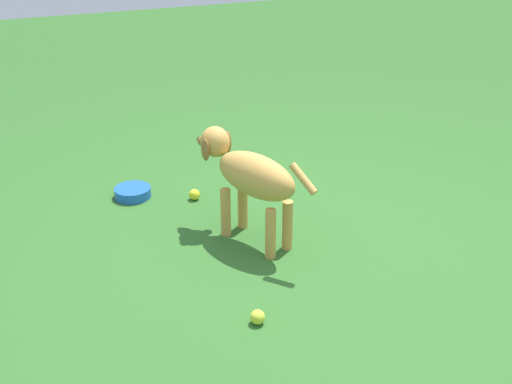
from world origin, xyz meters
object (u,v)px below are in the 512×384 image
Objects in this scene: dog at (249,175)px; water_bowl at (133,192)px; tennis_ball_0 at (258,317)px; tennis_ball_1 at (194,195)px.

dog is 3.59× the size of water_bowl.
tennis_ball_1 is (1.26, -0.11, 0.00)m from tennis_ball_0.
dog is 11.98× the size of tennis_ball_1.
tennis_ball_0 is 1.27m from tennis_ball_1.
dog is at bearing -147.22° from water_bowl.
water_bowl is at bearing 9.09° from tennis_ball_0.
dog reaches higher than tennis_ball_0.
dog is 11.98× the size of tennis_ball_0.
dog reaches higher than water_bowl.
tennis_ball_0 is at bearing -170.91° from water_bowl.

